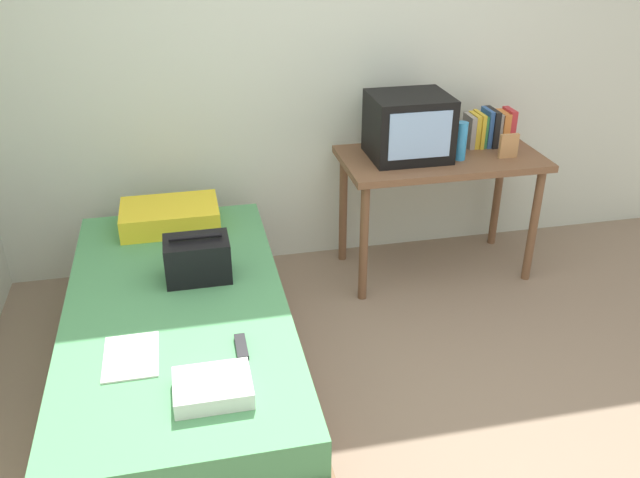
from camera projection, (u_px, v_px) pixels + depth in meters
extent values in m
plane|color=#84705B|center=(429.00, 473.00, 2.74)|extent=(8.00, 8.00, 0.00)
cube|color=silver|center=(324.00, 50.00, 3.87)|extent=(5.20, 0.10, 2.60)
cube|color=brown|center=(183.00, 362.00, 3.12)|extent=(1.00, 2.00, 0.33)
cube|color=#4C935B|center=(178.00, 318.00, 3.00)|extent=(0.97, 1.94, 0.17)
cube|color=brown|center=(441.00, 159.00, 3.88)|extent=(1.16, 0.60, 0.04)
cylinder|color=brown|center=(364.00, 244.00, 3.75)|extent=(0.05, 0.05, 0.72)
cylinder|color=brown|center=(533.00, 226.00, 3.95)|extent=(0.05, 0.05, 0.72)
cylinder|color=brown|center=(343.00, 208.00, 4.17)|extent=(0.05, 0.05, 0.72)
cylinder|color=brown|center=(497.00, 194.00, 4.36)|extent=(0.05, 0.05, 0.72)
cube|color=black|center=(408.00, 126.00, 3.77)|extent=(0.44, 0.38, 0.36)
cube|color=#8CB2E0|center=(420.00, 136.00, 3.60)|extent=(0.35, 0.01, 0.26)
cylinder|color=#3399DB|center=(461.00, 141.00, 3.77)|extent=(0.07, 0.07, 0.22)
cube|color=gray|center=(469.00, 131.00, 3.97)|extent=(0.03, 0.14, 0.19)
cube|color=gold|center=(474.00, 130.00, 3.97)|extent=(0.03, 0.14, 0.20)
cube|color=gold|center=(478.00, 129.00, 3.97)|extent=(0.02, 0.15, 0.20)
cube|color=#337F47|center=(482.00, 130.00, 3.98)|extent=(0.02, 0.13, 0.19)
cube|color=#2D5699|center=(486.00, 127.00, 3.98)|extent=(0.03, 0.14, 0.22)
cube|color=black|center=(491.00, 127.00, 3.99)|extent=(0.03, 0.17, 0.22)
cube|color=gray|center=(496.00, 128.00, 4.00)|extent=(0.03, 0.13, 0.20)
cube|color=#CC7233|center=(502.00, 128.00, 4.00)|extent=(0.04, 0.15, 0.20)
cube|color=#B72D33|center=(508.00, 126.00, 4.01)|extent=(0.04, 0.14, 0.21)
cube|color=#B27F4C|center=(509.00, 146.00, 3.81)|extent=(0.11, 0.02, 0.14)
cube|color=yellow|center=(170.00, 216.00, 3.61)|extent=(0.52, 0.35, 0.12)
cube|color=black|center=(198.00, 259.00, 3.11)|extent=(0.30, 0.20, 0.20)
cylinder|color=black|center=(195.00, 237.00, 3.05)|extent=(0.24, 0.02, 0.02)
cube|color=white|center=(131.00, 356.00, 2.61)|extent=(0.21, 0.29, 0.01)
cube|color=black|center=(241.00, 347.00, 2.66)|extent=(0.04, 0.16, 0.02)
cube|color=white|center=(213.00, 388.00, 2.41)|extent=(0.28, 0.22, 0.07)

